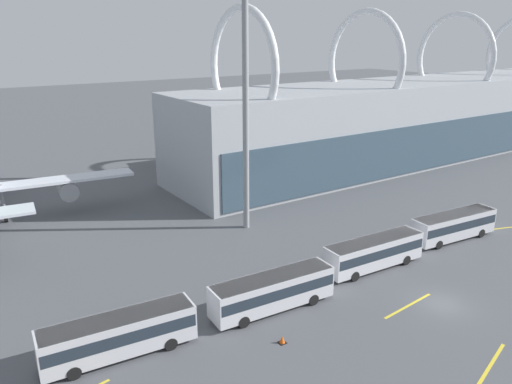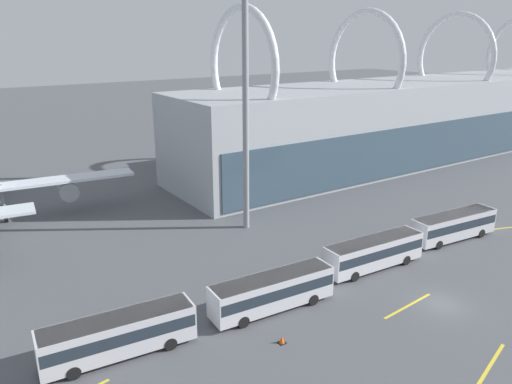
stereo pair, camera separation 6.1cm
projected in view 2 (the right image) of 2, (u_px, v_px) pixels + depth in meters
The scene contains 12 objects.
ground_plane at pixel (441, 304), 43.92m from camera, with size 440.00×440.00×0.00m, color #515459.
terminal_building at pixel (448, 112), 99.81m from camera, with size 117.83×18.44×26.72m.
airliner_at_gate_far at pixel (254, 131), 97.95m from camera, with size 37.24×35.99×13.40m.
shuttle_bus_0 at pixel (119, 333), 36.36m from camera, with size 11.41×3.49×3.13m.
shuttle_bus_1 at pixel (272, 290), 42.47m from camera, with size 11.37×3.20×3.13m.
shuttle_bus_2 at pixel (374, 251), 50.02m from camera, with size 11.35×3.11×3.13m.
shuttle_bus_3 at pixel (454, 224), 57.04m from camera, with size 11.42×3.54×3.13m.
floodlight_mast at pixel (245, 76), 55.72m from camera, with size 2.37×2.37×31.61m.
lane_stripe_0 at pixel (479, 383), 33.98m from camera, with size 11.50×0.25×0.01m, color yellow.
lane_stripe_1 at pixel (482, 231), 60.12m from camera, with size 9.74×0.25×0.01m, color yellow.
lane_stripe_4 at pixel (408, 306), 43.56m from camera, with size 6.55×0.25×0.01m, color yellow.
traffic_cone_1 at pixel (282, 340), 38.28m from camera, with size 0.60×0.60×0.58m.
Camera 2 is at (-35.15, -23.24, 22.74)m, focal length 35.00 mm.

